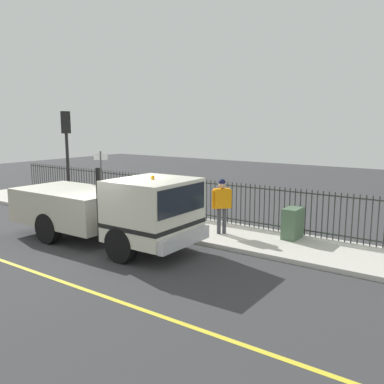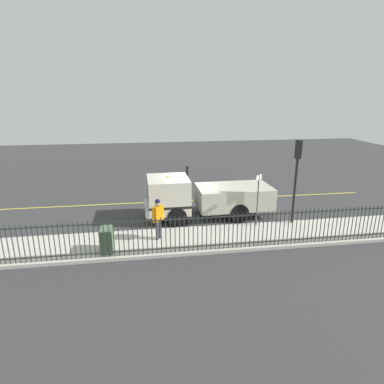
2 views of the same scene
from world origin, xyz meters
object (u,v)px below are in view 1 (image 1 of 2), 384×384
Objects in this scene: work_truck at (114,207)px; utility_cabinet at (293,223)px; traffic_light_near at (67,142)px; worker_standing at (222,200)px; street_sign at (101,178)px.

utility_cabinet is at bearing 128.51° from work_truck.
work_truck is 5.04m from traffic_light_near.
utility_cabinet is (0.85, -2.10, -0.63)m from worker_standing.
worker_standing reaches higher than utility_cabinet.
worker_standing is 0.45× the size of traffic_light_near.
work_truck reaches higher than worker_standing.
utility_cabinet is (3.50, -4.30, -0.58)m from work_truck.
worker_standing is (2.66, -2.20, 0.05)m from work_truck.
utility_cabinet is at bearing -76.04° from street_sign.
utility_cabinet is at bearing 154.78° from worker_standing.
work_truck is 2.57× the size of street_sign.
utility_cabinet is 0.38× the size of street_sign.
work_truck is 3.63× the size of worker_standing.
utility_cabinet is (1.75, -8.67, -2.38)m from traffic_light_near.
traffic_light_near reaches higher than work_truck.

